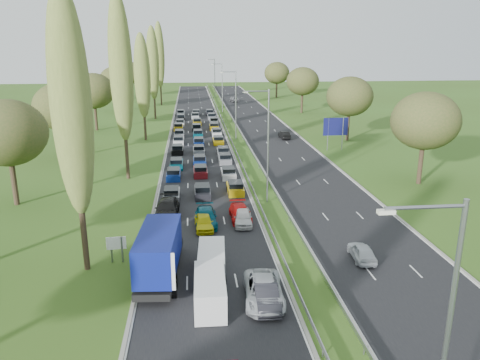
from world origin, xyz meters
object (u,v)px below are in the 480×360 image
blue_lorry (160,251)px  near_car_3 (167,209)px  info_sign (116,246)px  direction_sign (336,128)px  white_van_front (210,289)px  near_car_2 (160,259)px  white_van_rear (211,260)px

blue_lorry → near_car_3: bearing=94.8°
near_car_3 → info_sign: 10.32m
direction_sign → white_van_front: bearing=-116.3°
near_car_2 → near_car_3: 11.06m
white_van_front → direction_sign: direction_sign is taller
near_car_3 → info_sign: info_sign is taller
blue_lorry → white_van_front: bearing=-46.7°
white_van_rear → direction_sign: bearing=65.1°
white_van_rear → blue_lorry: bearing=-174.8°
near_car_2 → info_sign: info_sign is taller
near_car_3 → direction_sign: 37.72m
near_car_2 → white_van_rear: 4.01m
blue_lorry → direction_sign: direction_sign is taller
blue_lorry → white_van_front: size_ratio=1.83×
near_car_3 → white_van_rear: white_van_rear is taller
near_car_2 → direction_sign: (25.40, 38.82, 2.86)m
white_van_rear → info_sign: (-7.21, 2.53, 0.35)m
white_van_rear → direction_sign: direction_sign is taller
near_car_3 → info_sign: bearing=-105.9°
near_car_3 → white_van_front: size_ratio=1.09×
near_car_2 → near_car_3: (0.01, 11.06, 0.10)m
blue_lorry → info_sign: blue_lorry is taller
info_sign → direction_sign: bearing=52.5°
blue_lorry → white_van_front: (3.41, -4.22, -0.98)m
near_car_2 → white_van_front: (3.50, -5.53, 0.33)m
near_car_3 → white_van_rear: (3.81, -12.26, 0.20)m
white_van_front → direction_sign: (21.90, 44.35, 2.53)m
near_car_3 → blue_lorry: (0.09, -12.37, 1.20)m
direction_sign → blue_lorry: bearing=-122.2°
info_sign → near_car_2: bearing=-21.4°
white_van_rear → direction_sign: (21.59, 40.02, 2.55)m
near_car_2 → white_van_rear: (3.81, -1.20, 0.31)m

